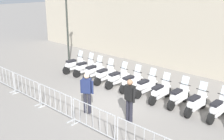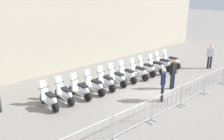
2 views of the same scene
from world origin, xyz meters
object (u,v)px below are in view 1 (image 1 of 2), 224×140
at_px(motorcycle_0, 74,65).
at_px(barrier_segment_3, 93,120).
at_px(motorcycle_6, 145,86).
at_px(motorcycle_10, 218,109).
at_px(motorcycle_7, 159,92).
at_px(motorcycle_8, 178,97).
at_px(motorcycle_1, 84,68).
at_px(motorcycle_4, 117,78).
at_px(barrier_segment_0, 3,77).
at_px(street_lamp, 67,17).
at_px(motorcycle_5, 131,82).
at_px(officer_near_row_end, 130,98).
at_px(motorcycle_3, 104,75).
at_px(motorcycle_9, 195,103).
at_px(officer_by_barriers, 87,91).
at_px(barrier_segment_2, 55,102).
at_px(barrier_segment_1, 26,88).
at_px(motorcycle_2, 93,71).

bearing_deg(motorcycle_0, barrier_segment_3, -34.51).
relative_size(motorcycle_6, motorcycle_10, 1.00).
height_order(motorcycle_7, motorcycle_8, same).
bearing_deg(motorcycle_1, motorcycle_4, -2.21).
xyz_separation_m(barrier_segment_0, street_lamp, (-1.09, 5.15, 2.54)).
relative_size(motorcycle_5, motorcycle_6, 1.00).
bearing_deg(officer_near_row_end, motorcycle_3, 146.58).
bearing_deg(motorcycle_3, motorcycle_9, -0.80).
xyz_separation_m(motorcycle_5, officer_near_row_end, (1.93, -2.49, 0.53)).
relative_size(motorcycle_6, officer_by_barriers, 1.00).
relative_size(motorcycle_7, barrier_segment_2, 0.80).
bearing_deg(barrier_segment_2, motorcycle_5, 80.03).
bearing_deg(barrier_segment_0, motorcycle_9, 23.94).
height_order(barrier_segment_1, officer_by_barriers, officer_by_barriers).
height_order(motorcycle_2, motorcycle_4, same).
xyz_separation_m(motorcycle_3, officer_near_row_end, (3.67, -2.42, 0.53)).
bearing_deg(barrier_segment_1, street_lamp, 122.65).
bearing_deg(barrier_segment_2, barrier_segment_0, 179.54).
distance_m(motorcycle_0, motorcycle_1, 0.88).
height_order(motorcycle_4, motorcycle_5, same).
bearing_deg(barrier_segment_2, motorcycle_8, 50.27).
relative_size(motorcycle_6, barrier_segment_0, 0.80).
bearing_deg(barrier_segment_3, motorcycle_7, 86.61).
bearing_deg(motorcycle_10, motorcycle_1, 179.25).
xyz_separation_m(motorcycle_1, street_lamp, (-2.75, 1.10, 2.62)).
relative_size(motorcycle_7, motorcycle_9, 1.00).
relative_size(motorcycle_0, officer_near_row_end, 1.00).
xyz_separation_m(barrier_segment_1, street_lamp, (-3.31, 5.17, 2.54)).
height_order(motorcycle_8, barrier_segment_0, motorcycle_8).
relative_size(motorcycle_6, barrier_segment_1, 0.80).
distance_m(motorcycle_3, motorcycle_4, 0.87).
relative_size(motorcycle_1, motorcycle_10, 1.00).
bearing_deg(motorcycle_0, officer_by_barriers, -34.16).
distance_m(motorcycle_7, barrier_segment_1, 6.09).
relative_size(motorcycle_4, motorcycle_5, 1.00).
relative_size(barrier_segment_1, barrier_segment_3, 1.00).
bearing_deg(motorcycle_10, street_lamp, 173.53).
height_order(motorcycle_5, motorcycle_6, same).
distance_m(motorcycle_0, motorcycle_2, 1.76).
height_order(motorcycle_9, officer_by_barriers, officer_by_barriers).
bearing_deg(motorcycle_7, motorcycle_6, 171.50).
height_order(barrier_segment_1, officer_near_row_end, officer_near_row_end).
xyz_separation_m(motorcycle_6, officer_near_row_end, (1.05, -2.50, 0.53)).
bearing_deg(motorcycle_7, barrier_segment_1, -140.35).
bearing_deg(officer_by_barriers, motorcycle_9, 41.74).
bearing_deg(barrier_segment_3, officer_near_row_end, 75.33).
relative_size(motorcycle_8, barrier_segment_1, 0.80).
distance_m(street_lamp, officer_near_row_end, 9.20).
bearing_deg(motorcycle_3, motorcycle_5, 2.17).
xyz_separation_m(barrier_segment_1, barrier_segment_3, (4.46, -0.04, 0.00)).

